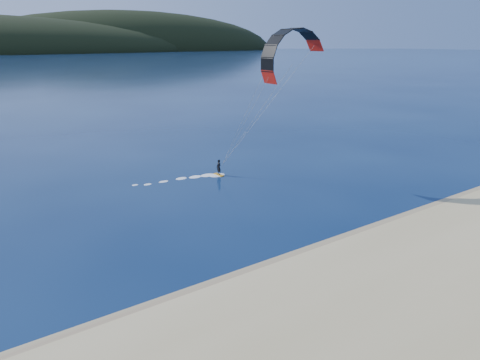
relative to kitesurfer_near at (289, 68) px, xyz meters
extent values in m
plane|color=#07183A|center=(-17.01, -20.13, -12.59)|extent=(1800.00, 1800.00, 0.00)
cube|color=#987958|center=(-17.01, -15.63, -12.54)|extent=(220.00, 2.50, 0.10)
ellipsoid|color=black|center=(242.99, 739.87, -12.59)|extent=(600.00, 240.00, 140.00)
cube|color=orange|center=(-6.08, 5.10, -12.53)|extent=(0.67, 1.54, 0.09)
imported|color=black|center=(-6.08, 5.10, -11.58)|extent=(0.52, 0.72, 1.84)
cylinder|color=gray|center=(-2.69, 2.28, -5.39)|extent=(0.02, 0.02, 14.15)
camera|label=1|loc=(-29.49, -35.31, 2.64)|focal=30.42mm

